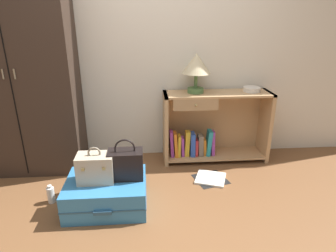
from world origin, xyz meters
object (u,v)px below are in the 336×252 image
(suitcase_large, at_px, (107,193))
(open_book_on_floor, at_px, (211,178))
(bookshelf, at_px, (210,128))
(bowl, at_px, (252,89))
(wardrobe, at_px, (19,69))
(train_case, at_px, (96,168))
(handbag, at_px, (126,164))
(bottle, at_px, (51,195))
(table_lamp, at_px, (196,65))

(suitcase_large, relative_size, open_book_on_floor, 1.83)
(bookshelf, height_order, bowl, bowl)
(wardrobe, bearing_deg, bowl, 1.65)
(bookshelf, xyz_separation_m, train_case, (-1.13, -0.83, 0.00))
(bookshelf, distance_m, handbag, 1.19)
(handbag, distance_m, bottle, 0.74)
(wardrobe, bearing_deg, open_book_on_floor, -12.36)
(bowl, xyz_separation_m, handbag, (-1.32, -0.79, -0.42))
(wardrobe, distance_m, bottle, 1.24)
(wardrobe, bearing_deg, bottle, -62.15)
(suitcase_large, height_order, handbag, handbag)
(suitcase_large, xyz_separation_m, train_case, (-0.07, -0.00, 0.25))
(train_case, bearing_deg, wardrobe, 135.78)
(table_lamp, xyz_separation_m, train_case, (-0.95, -0.83, -0.69))
(train_case, height_order, open_book_on_floor, train_case)
(bookshelf, height_order, train_case, bookshelf)
(wardrobe, relative_size, suitcase_large, 3.14)
(handbag, bearing_deg, table_lamp, 48.19)
(train_case, xyz_separation_m, handbag, (0.24, 0.04, 0.01))
(wardrobe, xyz_separation_m, bowl, (2.34, 0.07, -0.26))
(wardrobe, xyz_separation_m, bookshelf, (1.92, 0.07, -0.69))
(suitcase_large, relative_size, train_case, 2.18)
(table_lamp, xyz_separation_m, open_book_on_floor, (0.10, -0.47, -1.06))
(open_book_on_floor, bearing_deg, handbag, -158.44)
(bookshelf, distance_m, open_book_on_floor, 0.60)
(bookshelf, bearing_deg, table_lamp, 178.77)
(bowl, distance_m, train_case, 1.82)
(bowl, bearing_deg, bottle, -159.62)
(bowl, xyz_separation_m, suitcase_large, (-1.49, -0.83, -0.68))
(handbag, bearing_deg, wardrobe, 144.78)
(wardrobe, relative_size, open_book_on_floor, 5.74)
(bowl, bearing_deg, bookshelf, -179.94)
(table_lamp, relative_size, bowl, 2.28)
(wardrobe, bearing_deg, train_case, -44.22)
(bottle, bearing_deg, table_lamp, 28.29)
(bowl, xyz_separation_m, train_case, (-1.56, -0.83, -0.43))
(suitcase_large, distance_m, train_case, 0.26)
(bookshelf, bearing_deg, bowl, 0.06)
(handbag, xyz_separation_m, bottle, (-0.67, 0.05, -0.30))
(handbag, relative_size, open_book_on_floor, 0.96)
(table_lamp, height_order, handbag, table_lamp)
(bowl, xyz_separation_m, open_book_on_floor, (-0.51, -0.47, -0.79))
(train_case, relative_size, open_book_on_floor, 0.84)
(wardrobe, bearing_deg, bookshelf, 2.00)
(bookshelf, bearing_deg, suitcase_large, -142.12)
(wardrobe, height_order, table_lamp, wardrobe)
(suitcase_large, height_order, bottle, suitcase_large)
(table_lamp, distance_m, open_book_on_floor, 1.16)
(wardrobe, height_order, bottle, wardrobe)
(bookshelf, bearing_deg, open_book_on_floor, -99.58)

